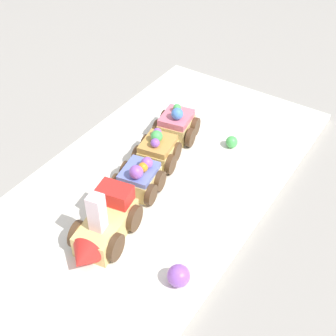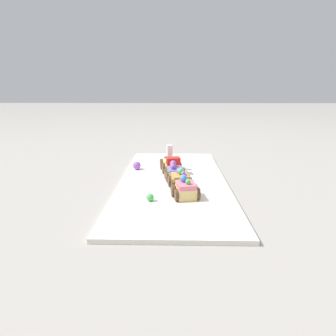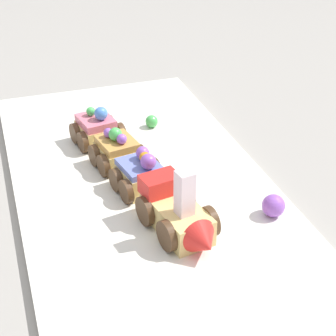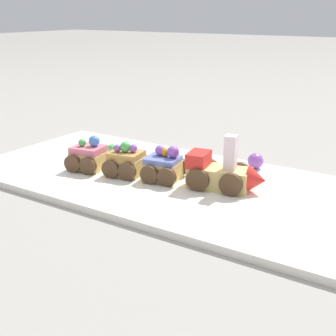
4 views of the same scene
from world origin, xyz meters
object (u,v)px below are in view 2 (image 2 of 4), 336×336
object	(u,v)px
cake_train_locomotive	(169,164)
cake_car_blueberry	(175,173)
gumball_purple	(136,165)
cake_car_strawberry	(185,190)
gumball_green	(149,197)
cake_car_caramel	(179,181)

from	to	relation	value
cake_train_locomotive	cake_car_blueberry	distance (m)	0.11
cake_train_locomotive	gumball_purple	bearing A→B (deg)	77.73
cake_car_strawberry	gumball_green	bearing A→B (deg)	93.92
cake_train_locomotive	cake_car_caramel	distance (m)	0.18
cake_train_locomotive	cake_car_caramel	xyz separation A→B (m)	(-0.18, -0.03, -0.00)
gumball_green	cake_car_blueberry	bearing A→B (deg)	-21.29
cake_car_caramel	gumball_green	distance (m)	0.13
gumball_purple	cake_train_locomotive	bearing A→B (deg)	-91.92
cake_car_blueberry	gumball_green	distance (m)	0.19
cake_train_locomotive	cake_car_strawberry	size ratio (longest dim) A/B	1.74
cake_train_locomotive	cake_car_strawberry	xyz separation A→B (m)	(-0.26, -0.05, -0.00)
cake_train_locomotive	cake_car_blueberry	world-z (taller)	cake_train_locomotive
cake_car_strawberry	cake_car_caramel	bearing A→B (deg)	-0.27
gumball_purple	gumball_green	size ratio (longest dim) A/B	1.43
cake_train_locomotive	cake_car_strawberry	distance (m)	0.26
cake_car_strawberry	gumball_green	size ratio (longest dim) A/B	3.75
cake_train_locomotive	gumball_purple	distance (m)	0.13
cake_train_locomotive	cake_car_blueberry	bearing A→B (deg)	179.67
cake_car_strawberry	gumball_purple	distance (m)	0.32
cake_car_blueberry	cake_car_caramel	world-z (taller)	same
cake_car_caramel	gumball_green	xyz separation A→B (m)	(-0.10, 0.08, -0.01)
cake_car_caramel	gumball_green	world-z (taller)	cake_car_caramel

